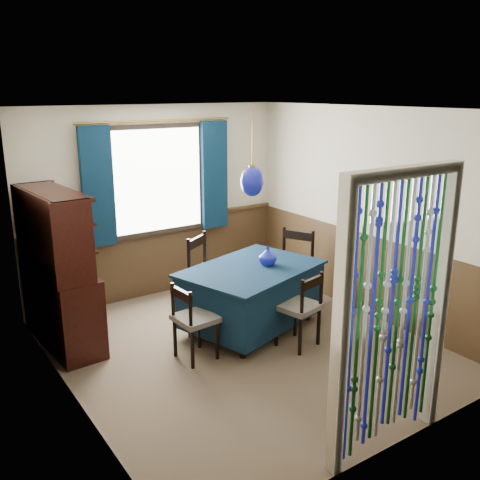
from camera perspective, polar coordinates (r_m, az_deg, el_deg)
floor at (r=5.86m, az=0.37°, el=-11.41°), size 4.00×4.00×0.00m
ceiling at (r=5.21m, az=0.42°, el=13.82°), size 4.00×4.00×0.00m
wall_back at (r=7.10m, az=-8.83°, el=3.99°), size 3.60×0.00×3.60m
wall_front at (r=4.01m, az=16.94°, el=-5.85°), size 3.60×0.00×3.60m
wall_left at (r=4.67m, az=-18.14°, el=-2.86°), size 0.00×4.00×4.00m
wall_right at (r=6.57m, az=13.46°, el=2.78°), size 0.00×4.00×4.00m
wainscot_back at (r=7.27m, az=-8.53°, el=-1.82°), size 3.60×0.00×3.60m
wainscot_front at (r=4.34m, az=15.96°, el=-15.05°), size 3.60×0.00×3.60m
wainscot_left at (r=4.95m, az=-17.22°, el=-11.08°), size 0.00×4.00×4.00m
wainscot_right at (r=6.76m, az=12.97°, el=-3.44°), size 0.00×4.00×4.00m
window at (r=7.00m, az=-8.75°, el=6.33°), size 1.32×0.12×1.42m
doorway at (r=4.12m, az=16.06°, el=-8.21°), size 1.16×0.12×2.18m
dining_table at (r=6.14m, az=1.23°, el=-5.68°), size 1.79×1.47×0.74m
chair_near at (r=5.75m, az=6.46°, el=-7.16°), size 0.49×0.48×0.84m
chair_far at (r=6.56m, az=-3.28°, el=-3.49°), size 0.65×0.65×0.98m
chair_left at (r=5.49m, az=-5.02°, el=-8.43°), size 0.41×0.43×0.81m
chair_right at (r=6.83m, az=5.60°, el=-2.80°), size 0.62×0.63×0.97m
sideboard at (r=6.04m, az=-18.66°, el=-5.32°), size 0.53×1.32×1.69m
pendant_lamp at (r=5.79m, az=1.31°, el=6.31°), size 0.26×0.26×0.94m
vase_table at (r=6.09m, az=2.96°, el=-1.77°), size 0.20×0.20×0.20m
bowl_shelf at (r=5.62m, az=-17.82°, el=-0.42°), size 0.25×0.25×0.06m
vase_sideboard at (r=6.18m, az=-19.05°, el=-1.53°), size 0.17×0.17×0.17m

